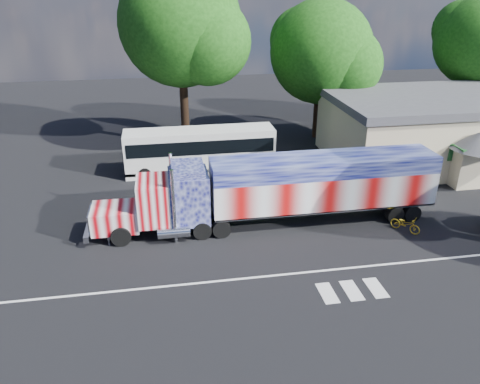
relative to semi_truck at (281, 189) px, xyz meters
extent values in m
plane|color=black|center=(-2.34, -2.34, -2.24)|extent=(100.00, 100.00, 0.00)
cube|color=silver|center=(-2.34, -5.34, -2.23)|extent=(30.00, 0.15, 0.01)
cube|color=silver|center=(0.46, -7.14, -2.23)|extent=(0.70, 1.60, 0.01)
cube|color=silver|center=(1.66, -7.14, -2.23)|extent=(0.70, 1.60, 0.01)
cube|color=silver|center=(2.86, -7.14, -2.23)|extent=(0.70, 1.60, 0.01)
cube|color=black|center=(-6.37, 0.00, -1.55)|extent=(8.89, 0.99, 0.30)
cube|color=#CD777C|center=(-9.53, 0.00, -1.05)|extent=(2.57, 2.17, 1.28)
cube|color=silver|center=(-10.86, 0.00, -1.05)|extent=(0.12, 1.88, 1.15)
cube|color=silver|center=(-11.06, 0.00, -1.69)|extent=(0.30, 2.47, 0.36)
cube|color=#CD777C|center=(-7.35, 0.00, -0.16)|extent=(1.78, 2.47, 2.47)
cube|color=black|center=(-8.19, 0.00, 0.28)|extent=(0.06, 2.07, 0.89)
cube|color=#4B4F8E|center=(-5.38, 0.00, -0.06)|extent=(2.17, 2.47, 2.86)
cube|color=#4B4F8E|center=(-5.38, 0.00, 1.57)|extent=(1.78, 2.37, 0.49)
cylinder|color=silver|center=(-6.27, 1.30, -0.06)|extent=(0.20, 0.20, 4.35)
cylinder|color=silver|center=(-6.27, -1.30, -0.06)|extent=(0.20, 0.20, 4.35)
cylinder|color=silver|center=(-6.37, 1.28, -1.59)|extent=(1.78, 0.65, 0.65)
cylinder|color=silver|center=(-6.37, -1.28, -1.59)|extent=(1.78, 0.65, 0.65)
cylinder|color=black|center=(-9.23, -1.09, -1.69)|extent=(1.09, 0.35, 1.09)
cylinder|color=black|center=(-9.23, 1.09, -1.69)|extent=(1.09, 0.35, 1.09)
cylinder|color=black|center=(-4.79, -1.04, -1.72)|extent=(1.03, 0.54, 1.03)
cylinder|color=black|center=(-4.79, 1.04, -1.72)|extent=(1.03, 0.54, 1.03)
cylinder|color=black|center=(-3.70, -1.04, -1.72)|extent=(1.03, 0.54, 1.03)
cylinder|color=black|center=(-3.70, 1.04, -1.72)|extent=(1.03, 0.54, 1.03)
cube|color=black|center=(2.52, 0.00, -1.30)|extent=(12.84, 1.09, 0.30)
cube|color=#E08282|center=(2.52, 0.00, -0.16)|extent=(13.24, 2.57, 1.98)
cube|color=#444C97|center=(2.52, 0.00, 1.32)|extent=(13.24, 2.57, 0.99)
cube|color=silver|center=(2.52, 0.00, -1.15)|extent=(13.24, 2.57, 0.12)
cube|color=silver|center=(9.16, 0.00, 0.33)|extent=(0.04, 2.47, 2.86)
cylinder|color=black|center=(6.77, -1.04, -1.72)|extent=(1.03, 0.54, 1.03)
cylinder|color=black|center=(6.77, 1.04, -1.72)|extent=(1.03, 0.54, 1.03)
cylinder|color=black|center=(7.86, -1.04, -1.72)|extent=(1.03, 0.54, 1.03)
cylinder|color=black|center=(7.86, 1.04, -1.72)|extent=(1.03, 0.54, 1.03)
cube|color=silver|center=(-3.92, 9.21, -0.62)|extent=(11.10, 2.41, 3.24)
cube|color=black|center=(-3.92, 9.21, -0.02)|extent=(10.73, 2.46, 1.02)
cube|color=black|center=(-3.92, 9.21, -1.82)|extent=(11.10, 2.41, 0.23)
cube|color=black|center=(-9.47, 9.21, -0.48)|extent=(0.06, 2.13, 1.30)
cylinder|color=black|center=(-8.08, 8.05, -1.77)|extent=(0.93, 0.28, 0.93)
cylinder|color=black|center=(-8.08, 10.36, -1.77)|extent=(0.93, 0.28, 0.93)
cylinder|color=black|center=(-1.14, 8.05, -1.77)|extent=(0.93, 0.28, 0.93)
cylinder|color=black|center=(-1.14, 10.36, -1.77)|extent=(0.93, 0.28, 0.93)
cylinder|color=black|center=(-0.31, 8.05, -1.77)|extent=(0.93, 0.28, 0.93)
cylinder|color=black|center=(-0.31, 10.36, -1.77)|extent=(0.93, 0.28, 0.93)
cube|color=#C6B895|center=(17.66, 8.66, 0.06)|extent=(22.00, 10.00, 4.60)
cube|color=#46464B|center=(17.66, 8.66, 2.66)|extent=(22.40, 10.40, 0.60)
cube|color=#1E5926|center=(9.66, 3.62, 0.16)|extent=(1.60, 0.08, 1.20)
cube|color=#1E5926|center=(13.66, 3.62, 0.16)|extent=(1.60, 0.08, 1.20)
cube|color=#C6B895|center=(14.66, 3.06, -0.94)|extent=(3.00, 1.20, 2.60)
cube|color=#1E5926|center=(14.66, 3.06, 0.66)|extent=(3.40, 1.60, 0.25)
imported|color=slate|center=(-9.77, -0.88, -1.43)|extent=(0.69, 0.58, 1.62)
imported|color=gold|center=(6.86, -2.24, -1.77)|extent=(1.59, 1.75, 0.92)
cylinder|color=black|center=(7.44, 15.95, 0.81)|extent=(0.70, 0.70, 6.09)
sphere|color=#1D5614|center=(7.44, 15.95, 5.37)|extent=(8.90, 8.90, 8.90)
sphere|color=#1D5614|center=(9.22, 14.62, 4.50)|extent=(6.23, 6.23, 6.23)
sphere|color=#1D5614|center=(6.11, 17.29, 6.24)|extent=(5.79, 5.79, 5.79)
cylinder|color=black|center=(-4.61, 15.53, 1.79)|extent=(0.70, 0.70, 8.06)
sphere|color=#1D5614|center=(-4.61, 15.53, 7.84)|extent=(9.85, 9.85, 9.85)
sphere|color=#1D5614|center=(-2.64, 14.05, 6.69)|extent=(6.90, 6.90, 6.90)
sphere|color=#1D5614|center=(-6.09, 17.01, 8.99)|extent=(6.40, 6.40, 6.40)
cylinder|color=black|center=(22.18, 15.64, 1.07)|extent=(0.70, 0.70, 6.61)
sphere|color=#1D5614|center=(22.18, 15.64, 6.02)|extent=(7.98, 7.98, 7.98)
sphere|color=#1D5614|center=(20.99, 16.84, 6.97)|extent=(5.19, 5.19, 5.19)
camera|label=1|loc=(-6.57, -24.07, 11.06)|focal=35.00mm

